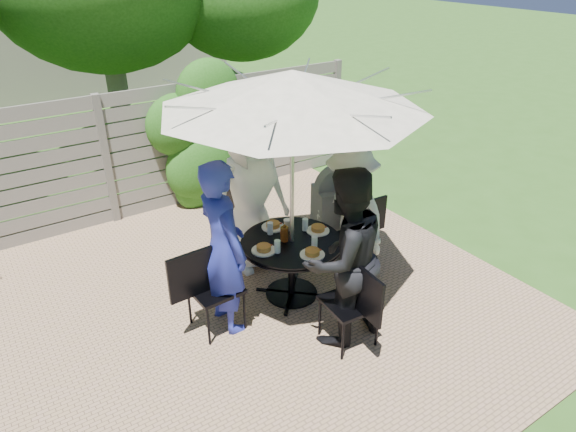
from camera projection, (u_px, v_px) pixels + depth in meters
patio_table at (292, 258)px, 5.63m from camera, size 1.13×1.13×0.72m
umbrella at (292, 90)px, 4.77m from camera, size 2.69×2.69×2.53m
chair_back at (246, 239)px, 6.42m from camera, size 0.46×0.68×0.93m
person_back at (250, 194)px, 6.01m from camera, size 0.96×0.64×1.93m
chair_left at (215, 304)px, 5.22m from camera, size 0.73×0.50×0.99m
person_left at (223, 248)px, 5.00m from camera, size 0.46×0.69×1.84m
chair_front at (349, 319)px, 5.03m from camera, size 0.50×0.72×0.97m
person_front at (343, 259)px, 4.83m from camera, size 0.92×0.72×1.84m
chair_right at (356, 249)px, 6.23m from camera, size 0.66×0.45×0.89m
person_right at (350, 212)px, 5.91m from camera, size 0.64×1.07×1.63m
plate_back at (273, 226)px, 5.77m from camera, size 0.26×0.26×0.06m
plate_left at (264, 249)px, 5.33m from camera, size 0.26×0.26×0.06m
plate_front at (312, 253)px, 5.25m from camera, size 0.26×0.26×0.06m
plate_right at (318, 229)px, 5.70m from camera, size 0.26×0.26×0.06m
glass_back at (270, 228)px, 5.63m from camera, size 0.07×0.07×0.14m
glass_left at (277, 247)px, 5.28m from camera, size 0.07×0.07×0.14m
glass_front at (314, 242)px, 5.36m from camera, size 0.07×0.07×0.14m
glass_right at (305, 224)px, 5.70m from camera, size 0.07×0.07×0.14m
syrup_jug at (284, 234)px, 5.49m from camera, size 0.09×0.09×0.16m
coffee_cup at (287, 225)px, 5.71m from camera, size 0.08×0.08×0.12m
bbq_grill at (337, 213)px, 6.51m from camera, size 0.68×0.60×1.17m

